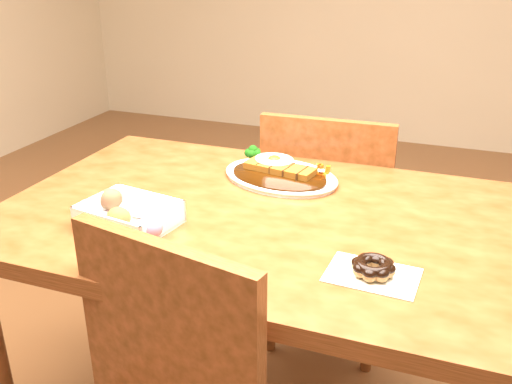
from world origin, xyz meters
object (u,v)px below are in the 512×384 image
(table, at_px, (255,247))
(chair_far, at_px, (330,223))
(donut_box, at_px, (127,214))
(katsu_curry_plate, at_px, (280,173))
(pon_de_ring, at_px, (373,268))

(table, distance_m, chair_far, 0.57)
(chair_far, height_order, donut_box, chair_far)
(chair_far, xyz_separation_m, katsu_curry_plate, (-0.07, -0.32, 0.29))
(katsu_curry_plate, height_order, pon_de_ring, katsu_curry_plate)
(table, xyz_separation_m, chair_far, (0.06, 0.53, -0.17))
(table, xyz_separation_m, katsu_curry_plate, (-0.01, 0.21, 0.11))
(chair_far, bearing_deg, table, 81.26)
(donut_box, bearing_deg, chair_far, 66.52)
(donut_box, height_order, pon_de_ring, donut_box)
(pon_de_ring, bearing_deg, table, 147.96)
(pon_de_ring, bearing_deg, chair_far, 108.67)
(table, relative_size, donut_box, 5.24)
(katsu_curry_plate, xyz_separation_m, pon_de_ring, (0.32, -0.41, 0.00))
(table, relative_size, pon_de_ring, 6.74)
(donut_box, relative_size, pon_de_ring, 1.29)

